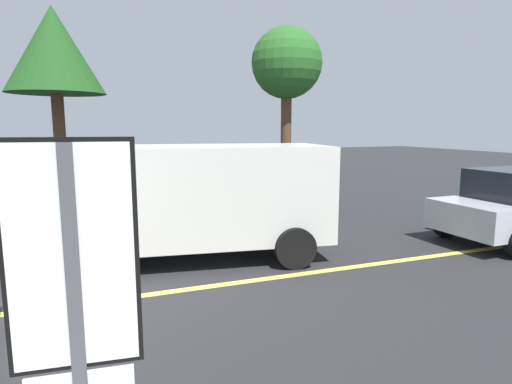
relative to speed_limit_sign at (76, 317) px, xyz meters
name	(u,v)px	position (x,y,z in m)	size (l,w,h in m)	color
lane_marking_centre	(209,287)	(1.73, 4.53, -1.76)	(28.00, 0.16, 0.01)	#E0D14C
speed_limit_sign	(76,317)	(0.00, 0.00, 0.00)	(0.54, 0.07, 2.52)	#4C4C51
white_van	(191,195)	(1.81, 6.14, -0.50)	(5.44, 2.87, 2.20)	silver
tree_left_verge	(54,52)	(-0.84, 12.25, 2.95)	(2.80, 2.80, 6.02)	#513823
tree_centre_verge	(287,66)	(5.85, 10.58, 2.66)	(2.21, 2.21, 5.63)	#513823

